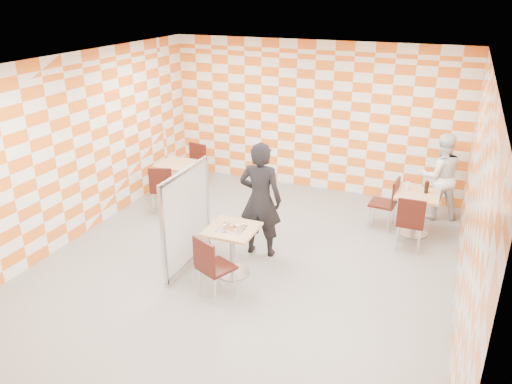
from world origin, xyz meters
TOP-DOWN VIEW (x-y plane):
  - room_shell at (0.00, 0.54)m, footprint 7.00×7.00m
  - main_table at (-0.08, -0.28)m, footprint 0.70×0.70m
  - second_table at (2.25, 2.06)m, footprint 0.70×0.70m
  - empty_table at (-2.25, 1.87)m, footprint 0.70×0.70m
  - chair_main_front at (-0.07, -0.97)m, footprint 0.56×0.56m
  - chair_second_front at (2.23, 1.43)m, footprint 0.43×0.43m
  - chair_second_side at (1.79, 2.10)m, footprint 0.47×0.46m
  - chair_empty_near at (-2.16, 1.17)m, footprint 0.54×0.55m
  - chair_empty_far at (-2.24, 2.57)m, footprint 0.48×0.49m
  - partition at (-0.79, -0.31)m, footprint 0.08×1.38m
  - man_dark at (0.07, 0.46)m, footprint 0.70×0.49m
  - man_white at (2.55, 2.91)m, footprint 0.94×0.84m
  - pizza_on_foil at (-0.08, -0.29)m, footprint 0.40×0.40m
  - sport_bottle at (2.07, 2.13)m, footprint 0.06×0.06m
  - soda_bottle at (2.38, 2.13)m, footprint 0.07×0.07m

SIDE VIEW (x-z plane):
  - main_table at x=-0.08m, z-range 0.13..0.88m
  - second_table at x=2.25m, z-range 0.13..0.88m
  - empty_table at x=-2.25m, z-range 0.13..0.88m
  - chair_main_front at x=-0.07m, z-range 0.08..1.01m
  - chair_second_front at x=2.23m, z-range 0.08..1.01m
  - chair_second_side at x=1.79m, z-range 0.08..1.01m
  - chair_empty_near at x=-2.16m, z-range 0.08..1.01m
  - chair_empty_far at x=-2.24m, z-range 0.08..1.01m
  - pizza_on_foil at x=-0.08m, z-range 0.74..0.79m
  - partition at x=-0.79m, z-range 0.02..1.57m
  - man_white at x=2.55m, z-range 0.00..1.60m
  - sport_bottle at x=2.07m, z-range 0.74..0.94m
  - soda_bottle at x=2.38m, z-range 0.74..0.97m
  - man_dark at x=0.07m, z-range 0.00..1.84m
  - room_shell at x=0.00m, z-range -2.00..5.00m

